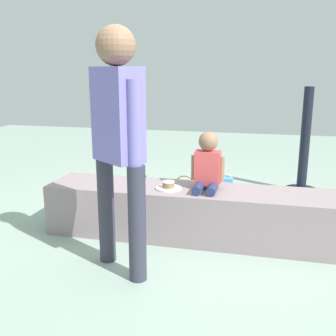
# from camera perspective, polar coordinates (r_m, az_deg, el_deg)

# --- Properties ---
(ground_plane) EXTENTS (12.00, 12.00, 0.00)m
(ground_plane) POSITION_cam_1_polar(r_m,az_deg,el_deg) (3.48, 3.89, -9.91)
(ground_plane) COLOR #8FA597
(concrete_ledge) EXTENTS (2.56, 0.52, 0.44)m
(concrete_ledge) POSITION_cam_1_polar(r_m,az_deg,el_deg) (3.39, 3.95, -6.54)
(concrete_ledge) COLOR gray
(concrete_ledge) RESTS_ON ground_plane
(child_seated) EXTENTS (0.28, 0.32, 0.48)m
(child_seated) POSITION_cam_1_polar(r_m,az_deg,el_deg) (3.27, 5.76, 0.54)
(child_seated) COLOR navy
(child_seated) RESTS_ON concrete_ledge
(adult_standing) EXTENTS (0.43, 0.37, 1.69)m
(adult_standing) POSITION_cam_1_polar(r_m,az_deg,el_deg) (2.65, -7.23, 5.44)
(adult_standing) COLOR #313140
(adult_standing) RESTS_ON ground_plane
(cake_plate) EXTENTS (0.22, 0.22, 0.07)m
(cake_plate) POSITION_cam_1_polar(r_m,az_deg,el_deg) (3.31, 0.08, -2.68)
(cake_plate) COLOR white
(cake_plate) RESTS_ON concrete_ledge
(gift_bag) EXTENTS (0.21, 0.10, 0.28)m
(gift_bag) POSITION_cam_1_polar(r_m,az_deg,el_deg) (4.47, 8.03, -2.84)
(gift_bag) COLOR #4C99E0
(gift_bag) RESTS_ON ground_plane
(railing_post) EXTENTS (0.36, 0.36, 1.23)m
(railing_post) POSITION_cam_1_polar(r_m,az_deg,el_deg) (4.85, 19.15, 2.10)
(railing_post) COLOR black
(railing_post) RESTS_ON ground_plane
(water_bottle_near_gift) EXTENTS (0.06, 0.06, 0.22)m
(water_bottle_near_gift) POSITION_cam_1_polar(r_m,az_deg,el_deg) (4.09, -5.99, -4.75)
(water_bottle_near_gift) COLOR silver
(water_bottle_near_gift) RESTS_ON ground_plane
(water_bottle_far_side) EXTENTS (0.07, 0.07, 0.21)m
(water_bottle_far_side) POSITION_cam_1_polar(r_m,az_deg,el_deg) (4.65, -7.51, -2.49)
(water_bottle_far_side) COLOR silver
(water_bottle_far_side) RESTS_ON ground_plane
(party_cup_red) EXTENTS (0.07, 0.07, 0.10)m
(party_cup_red) POSITION_cam_1_polar(r_m,az_deg,el_deg) (4.27, -2.89, -4.59)
(party_cup_red) COLOR red
(party_cup_red) RESTS_ON ground_plane
(handbag_black_leather) EXTENTS (0.29, 0.14, 0.30)m
(handbag_black_leather) POSITION_cam_1_polar(r_m,az_deg,el_deg) (4.51, -4.30, -2.87)
(handbag_black_leather) COLOR black
(handbag_black_leather) RESTS_ON ground_plane
(handbag_brown_canvas) EXTENTS (0.27, 0.14, 0.34)m
(handbag_brown_canvas) POSITION_cam_1_polar(r_m,az_deg,el_deg) (4.17, 2.41, -3.94)
(handbag_brown_canvas) COLOR brown
(handbag_brown_canvas) RESTS_ON ground_plane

